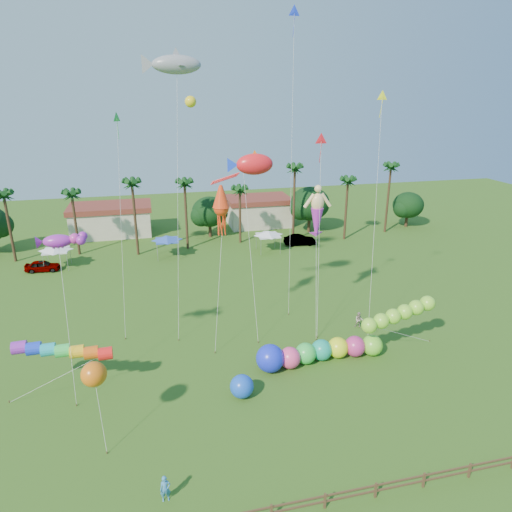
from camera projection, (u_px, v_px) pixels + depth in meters
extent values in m
plane|color=#285116|center=(291.00, 433.00, 30.28)|extent=(160.00, 160.00, 0.00)
cylinder|color=#3A2819|center=(10.00, 229.00, 59.68)|extent=(0.36, 0.36, 9.00)
cylinder|color=#3A2819|center=(76.00, 225.00, 62.44)|extent=(0.36, 0.36, 8.50)
cylinder|color=#3A2819|center=(135.00, 220.00, 62.11)|extent=(0.36, 0.36, 10.00)
cylinder|color=#3A2819|center=(186.00, 217.00, 64.65)|extent=(0.36, 0.36, 9.50)
cylinder|color=#3A2819|center=(240.00, 217.00, 67.58)|extent=(0.36, 0.36, 8.00)
cylinder|color=#3A2819|center=(294.00, 205.00, 67.91)|extent=(0.36, 0.36, 11.00)
cylinder|color=#3A2819|center=(346.00, 211.00, 69.09)|extent=(0.36, 0.36, 9.00)
cylinder|color=#3A2819|center=(388.00, 200.00, 72.43)|extent=(0.36, 0.36, 10.50)
sphere|color=#113814|center=(209.00, 212.00, 70.35)|extent=(5.46, 5.46, 5.46)
sphere|color=#113814|center=(310.00, 204.00, 72.74)|extent=(6.30, 6.30, 6.30)
sphere|color=#113814|center=(408.00, 205.00, 75.87)|extent=(5.04, 5.04, 5.04)
cube|color=beige|center=(112.00, 222.00, 72.32)|extent=(12.00, 7.00, 4.00)
cube|color=beige|center=(258.00, 213.00, 77.59)|extent=(10.00, 7.00, 4.00)
pyramid|color=white|center=(56.00, 248.00, 57.93)|extent=(3.00, 3.00, 0.60)
pyramid|color=blue|center=(167.00, 238.00, 61.92)|extent=(3.00, 3.00, 0.60)
pyramid|color=white|center=(268.00, 233.00, 64.08)|extent=(3.00, 3.00, 0.60)
cube|color=brown|center=(271.00, 512.00, 23.96)|extent=(0.12, 0.12, 1.00)
cube|color=brown|center=(325.00, 501.00, 24.62)|extent=(0.12, 0.12, 1.00)
cube|color=brown|center=(376.00, 490.00, 25.28)|extent=(0.12, 0.12, 1.00)
cube|color=brown|center=(424.00, 480.00, 25.94)|extent=(0.12, 0.12, 1.00)
cube|color=brown|center=(470.00, 470.00, 26.60)|extent=(0.12, 0.12, 1.00)
cube|color=brown|center=(325.00, 496.00, 24.50)|extent=(36.00, 0.08, 0.10)
cube|color=brown|center=(325.00, 501.00, 24.64)|extent=(36.00, 0.08, 0.10)
imported|color=#4C4C54|center=(43.00, 266.00, 57.54)|extent=(4.27, 1.97, 1.42)
imported|color=#4C4C54|center=(300.00, 240.00, 67.49)|extent=(4.80, 2.09, 1.54)
imported|color=teal|center=(165.00, 489.00, 24.99)|extent=(0.61, 0.42, 1.61)
imported|color=#AA968E|center=(359.00, 320.00, 43.64)|extent=(0.95, 0.88, 1.57)
sphere|color=#FA4186|center=(290.00, 358.00, 37.21)|extent=(1.79, 1.79, 1.79)
sphere|color=green|center=(306.00, 353.00, 37.84)|extent=(1.79, 1.79, 1.79)
sphere|color=#16A085|center=(321.00, 350.00, 38.35)|extent=(1.79, 1.79, 1.79)
sphere|color=#E5F719|center=(338.00, 348.00, 38.70)|extent=(1.79, 1.79, 1.79)
sphere|color=#C32D7E|center=(355.00, 346.00, 38.91)|extent=(1.79, 1.79, 1.79)
sphere|color=#75DE31|center=(372.00, 345.00, 39.05)|extent=(1.79, 1.79, 1.79)
sphere|color=#1A2CF1|center=(270.00, 358.00, 36.68)|extent=(2.40, 2.40, 2.29)
sphere|color=blue|center=(242.00, 386.00, 33.60)|extent=(1.77, 1.77, 1.77)
cylinder|color=red|center=(80.00, 357.00, 33.07)|extent=(7.08, 1.89, 0.95)
cylinder|color=silver|center=(58.00, 378.00, 33.34)|extent=(7.08, 0.28, 3.27)
cylinder|color=brown|center=(9.00, 402.00, 33.20)|extent=(0.08, 0.08, 0.16)
ellipsoid|color=#88DF31|center=(369.00, 326.00, 37.84)|extent=(7.23, 2.26, 1.56)
cylinder|color=silver|center=(401.00, 334.00, 39.63)|extent=(6.84, 1.16, 3.10)
cylinder|color=brown|center=(430.00, 341.00, 41.38)|extent=(0.08, 0.08, 0.16)
sphere|color=orange|center=(94.00, 374.00, 27.76)|extent=(1.98, 1.98, 1.56)
cylinder|color=silver|center=(101.00, 414.00, 28.13)|extent=(0.33, 1.16, 5.13)
cylinder|color=brown|center=(107.00, 453.00, 28.48)|extent=(0.08, 0.08, 0.16)
cylinder|color=silver|center=(317.00, 277.00, 42.18)|extent=(1.43, 4.83, 10.51)
cylinder|color=brown|center=(316.00, 340.00, 41.57)|extent=(0.08, 0.08, 0.16)
ellipsoid|color=red|center=(255.00, 164.00, 40.78)|extent=(5.27, 2.57, 2.10)
cylinder|color=silver|center=(256.00, 254.00, 40.98)|extent=(0.89, 5.01, 15.28)
cylinder|color=brown|center=(258.00, 342.00, 41.14)|extent=(0.08, 0.08, 0.16)
ellipsoid|color=gray|center=(177.00, 65.00, 39.93)|extent=(6.03, 3.06, 2.05)
cylinder|color=silver|center=(178.00, 205.00, 40.74)|extent=(1.68, 6.55, 23.64)
cylinder|color=brown|center=(179.00, 340.00, 41.53)|extent=(0.08, 0.08, 0.16)
cone|color=red|center=(221.00, 208.00, 38.95)|extent=(1.81, 1.81, 4.18)
cylinder|color=silver|center=(218.00, 281.00, 39.24)|extent=(1.46, 3.45, 11.99)
cylinder|color=brown|center=(215.00, 352.00, 39.51)|extent=(0.08, 0.08, 0.16)
ellipsoid|color=purple|center=(58.00, 241.00, 32.10)|extent=(3.75, 2.55, 1.34)
cylinder|color=silver|center=(67.00, 324.00, 32.48)|extent=(0.26, 3.46, 11.45)
cylinder|color=brown|center=(77.00, 405.00, 32.84)|extent=(0.08, 0.08, 0.16)
cone|color=red|center=(321.00, 140.00, 39.35)|extent=(1.22, 0.35, 1.21)
cylinder|color=silver|center=(319.00, 242.00, 40.69)|extent=(0.83, 3.34, 17.46)
cylinder|color=brown|center=(317.00, 337.00, 41.99)|extent=(0.08, 0.08, 0.16)
cone|color=#F2FA19|center=(382.00, 97.00, 37.67)|extent=(1.04, 0.30, 1.03)
cylinder|color=silver|center=(375.00, 225.00, 39.32)|extent=(1.37, 3.81, 21.01)
cylinder|color=brown|center=(367.00, 343.00, 40.96)|extent=(0.08, 0.08, 0.16)
cone|color=green|center=(117.00, 118.00, 39.23)|extent=(0.81, 1.02, 1.09)
cylinder|color=silver|center=(121.00, 232.00, 40.51)|extent=(0.99, 4.08, 19.25)
cylinder|color=brown|center=(125.00, 338.00, 41.76)|extent=(0.08, 0.08, 0.16)
cone|color=#1936E7|center=(294.00, 12.00, 40.84)|extent=(1.25, 0.34, 1.24)
cylinder|color=silver|center=(291.00, 173.00, 43.62)|extent=(1.12, 4.04, 28.14)
cylinder|color=brown|center=(289.00, 314.00, 46.38)|extent=(0.08, 0.08, 0.16)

